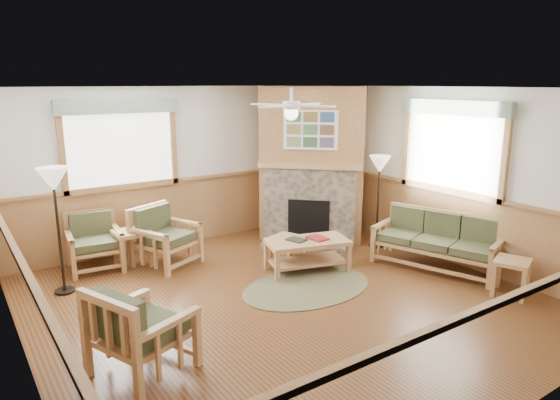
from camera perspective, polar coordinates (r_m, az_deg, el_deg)
floor at (r=6.63m, az=0.58°, el=-11.39°), size 6.00×6.00×0.01m
ceiling at (r=6.02m, az=0.64°, el=12.68°), size 6.00×6.00×0.01m
wall_back at (r=8.76m, az=-10.74°, el=3.81°), size 6.00×0.02×2.70m
wall_front at (r=4.21m, az=25.00°, el=-7.72°), size 6.00×0.02×2.70m
wall_left at (r=5.15m, az=-27.98°, el=-4.28°), size 0.02×6.00×2.70m
wall_right at (r=8.25m, az=17.97°, el=2.79°), size 0.02×6.00×2.70m
wainscot at (r=6.42m, az=0.59°, el=-6.89°), size 6.00×6.00×1.10m
fireplace at (r=9.00m, az=3.82°, el=4.26°), size 3.11×3.11×2.70m
window_back at (r=8.24m, az=-18.13°, el=11.05°), size 1.90×0.16×1.50m
window_right at (r=7.97m, az=19.55°, el=10.89°), size 0.16×1.90×1.50m
ceiling_fan at (r=6.44m, az=1.31°, el=12.37°), size 1.59×1.59×0.36m
sofa at (r=7.91m, az=17.44°, el=-4.57°), size 1.96×1.29×0.84m
armchair_back_left at (r=8.03m, az=-20.44°, el=-4.52°), size 0.83×0.83×0.84m
armchair_back_right at (r=7.87m, az=-12.92°, el=-4.10°), size 1.07×1.07×0.91m
armchair_left at (r=5.15m, az=-15.51°, el=-13.95°), size 1.04×1.04×0.90m
coffee_table at (r=7.52m, az=3.13°, el=-6.32°), size 1.32×0.91×0.48m
end_table_chairs at (r=8.01m, az=-16.52°, el=-5.32°), size 0.51×0.49×0.56m
end_table_sofa at (r=7.33m, az=24.89°, el=-8.06°), size 0.57×0.56×0.50m
footstool at (r=7.93m, az=0.74°, el=-5.58°), size 0.57×0.57×0.39m
braided_rug at (r=7.01m, az=3.11°, el=-9.89°), size 2.37×2.37×0.01m
floor_lamp_left at (r=7.18m, az=-23.98°, el=-3.27°), size 0.48×0.48×1.72m
floor_lamp_right at (r=8.60m, az=11.14°, el=-0.18°), size 0.37×0.37×1.59m
book_red at (r=7.48m, az=4.30°, el=-4.25°), size 0.24×0.32×0.03m
book_dark at (r=7.40m, az=1.90°, el=-4.46°), size 0.28×0.32×0.02m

